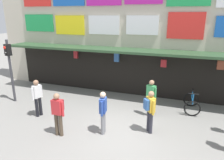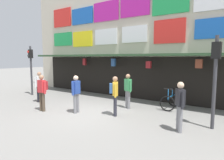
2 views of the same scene
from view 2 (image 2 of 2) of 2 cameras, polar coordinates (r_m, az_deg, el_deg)
name	(u,v)px [view 2 (image 2 of 2)]	position (r m, az deg, el deg)	size (l,w,h in m)	color
ground_plane	(90,112)	(9.18, -6.36, -9.18)	(80.00, 80.00, 0.00)	gray
shopfront	(139,33)	(12.68, 7.78, 13.17)	(18.00, 2.60, 8.00)	beige
traffic_light_near	(31,63)	(14.09, -22.19, 4.64)	(0.34, 0.35, 3.20)	#38383D
traffic_light_far	(216,67)	(7.58, 27.47, 3.26)	(0.29, 0.33, 3.20)	#38383D
bicycle_parked	(171,101)	(10.07, 16.49, -5.70)	(0.77, 1.19, 1.05)	black
pedestrian_in_green	(40,85)	(11.73, -19.96, -1.38)	(0.31, 0.51, 1.68)	black
pedestrian_in_purple	(76,92)	(8.98, -10.22, -3.39)	(0.27, 0.52, 1.68)	gray
pedestrian_in_black	(128,89)	(9.68, 4.55, -2.60)	(0.48, 0.37, 1.68)	gray
pedestrian_in_yellow	(115,93)	(8.42, 0.75, -3.69)	(0.47, 0.48, 1.68)	#2D2D38
pedestrian_in_blue	(42,90)	(9.71, -19.29, -2.70)	(0.53, 0.35, 1.68)	brown
pedestrian_in_red	(180,104)	(6.97, 18.83, -6.47)	(0.39, 0.44, 1.68)	gray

